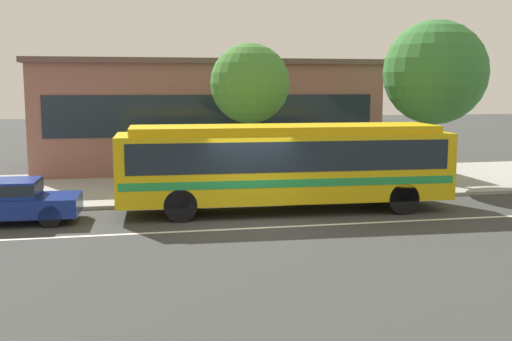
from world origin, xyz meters
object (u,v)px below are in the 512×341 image
object	(u,v)px
bus_stop_sign	(386,152)
street_tree_near_stop	(250,84)
sedan_behind_bus	(1,199)
pedestrian_waiting_near_sign	(292,168)
street_tree_mid_block	(435,73)
transit_bus	(285,161)

from	to	relation	value
bus_stop_sign	street_tree_near_stop	xyz separation A→B (m)	(-4.51, 2.81, 2.44)
sedan_behind_bus	bus_stop_sign	bearing A→B (deg)	8.28
pedestrian_waiting_near_sign	bus_stop_sign	size ratio (longest dim) A/B	0.71
sedan_behind_bus	street_tree_mid_block	bearing A→B (deg)	13.58
bus_stop_sign	transit_bus	bearing A→B (deg)	-157.41
street_tree_mid_block	transit_bus	bearing A→B (deg)	-152.40
pedestrian_waiting_near_sign	street_tree_mid_block	xyz separation A→B (m)	(6.21, 1.51, 3.43)
pedestrian_waiting_near_sign	street_tree_near_stop	bearing A→B (deg)	114.30
transit_bus	bus_stop_sign	world-z (taller)	transit_bus
street_tree_near_stop	street_tree_mid_block	bearing A→B (deg)	-7.08
sedan_behind_bus	street_tree_near_stop	distance (m)	10.17
transit_bus	bus_stop_sign	distance (m)	4.59
sedan_behind_bus	street_tree_near_stop	bearing A→B (deg)	29.27
street_tree_mid_block	pedestrian_waiting_near_sign	bearing A→B (deg)	-166.32
pedestrian_waiting_near_sign	street_tree_near_stop	world-z (taller)	street_tree_near_stop
sedan_behind_bus	pedestrian_waiting_near_sign	distance (m)	9.74
bus_stop_sign	street_tree_near_stop	size ratio (longest dim) A/B	0.43
street_tree_mid_block	street_tree_near_stop	bearing A→B (deg)	172.92
pedestrian_waiting_near_sign	bus_stop_sign	xyz separation A→B (m)	(3.42, -0.40, 0.54)
street_tree_near_stop	pedestrian_waiting_near_sign	bearing A→B (deg)	-65.70
sedan_behind_bus	transit_bus	bearing A→B (deg)	0.75
sedan_behind_bus	pedestrian_waiting_near_sign	bearing A→B (deg)	13.51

